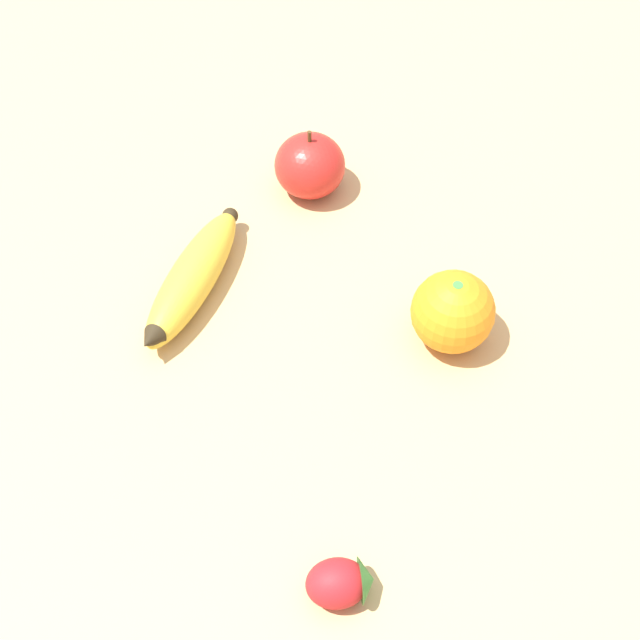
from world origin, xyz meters
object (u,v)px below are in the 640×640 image
object	(u,v)px
orange	(453,312)
strawberry	(342,583)
banana	(192,278)
apple	(310,165)

from	to	relation	value
orange	strawberry	size ratio (longest dim) A/B	1.20
banana	strawberry	world-z (taller)	banana
orange	strawberry	world-z (taller)	orange
banana	strawberry	size ratio (longest dim) A/B	3.00
banana	orange	world-z (taller)	orange
banana	apple	xyz separation A→B (m)	(-0.01, -0.19, 0.01)
strawberry	apple	bearing A→B (deg)	87.02
orange	strawberry	bearing A→B (deg)	101.27
orange	banana	bearing A→B (deg)	21.78
strawberry	apple	size ratio (longest dim) A/B	0.81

